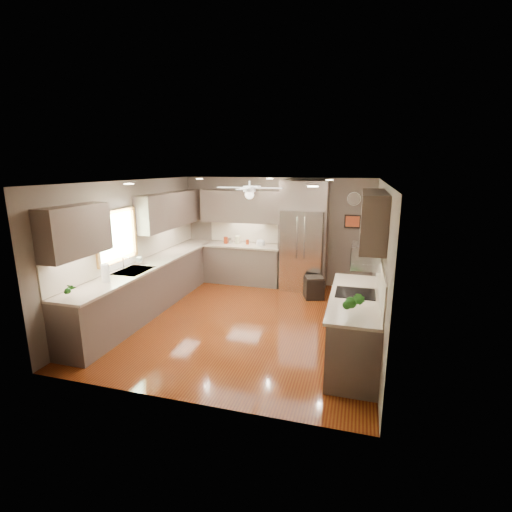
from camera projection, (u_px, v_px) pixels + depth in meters
The scene contains 28 objects.
floor at pixel (245, 320), 6.78m from camera, with size 5.00×5.00×0.00m, color #4E180A.
ceiling at pixel (244, 181), 6.20m from camera, with size 5.00×5.00×0.00m, color white.
wall_back at pixel (276, 231), 8.83m from camera, with size 4.50×4.50×0.00m, color #65584D.
wall_front at pixel (178, 303), 4.15m from camera, with size 4.50×4.50×0.00m, color #65584D.
wall_left at pixel (133, 247), 7.08m from camera, with size 5.00×5.00×0.00m, color #65584D.
wall_right at pixel (379, 263), 5.89m from camera, with size 5.00×5.00×0.00m, color #65584D.
canister_a at pixel (226, 240), 8.92m from camera, with size 0.10×0.10×0.16m, color maroon.
canister_b at pixel (230, 241), 8.91m from camera, with size 0.09×0.09×0.14m, color silver.
canister_c at pixel (238, 240), 8.87m from camera, with size 0.12×0.12×0.20m, color beige.
canister_d at pixel (247, 242), 8.80m from camera, with size 0.08×0.08×0.12m, color maroon.
soap_bottle at pixel (140, 259), 7.02m from camera, with size 0.09×0.09×0.19m, color white.
potted_plant_left at pixel (69, 289), 5.17m from camera, with size 0.14×0.10×0.27m, color #205E1A.
potted_plant_right at pixel (354, 302), 4.57m from camera, with size 0.18×0.15×0.34m, color #205E1A.
bowl at pixel (260, 244), 8.71m from camera, with size 0.22×0.22×0.05m, color beige.
left_run at pixel (153, 284), 7.32m from camera, with size 0.65×4.70×1.45m.
back_run at pixel (244, 263), 8.92m from camera, with size 1.85×0.65×1.45m.
uppers at pixel (219, 213), 7.20m from camera, with size 4.50×4.70×0.95m.
window at pixel (116, 236), 6.54m from camera, with size 0.05×1.12×0.92m.
sink at pixel (133, 272), 6.61m from camera, with size 0.50×0.70×0.32m.
refrigerator at pixel (303, 238), 8.34m from camera, with size 1.06×0.75×2.45m.
right_run at pixel (355, 325), 5.41m from camera, with size 0.70×2.20×1.45m.
microwave at pixel (366, 256), 5.39m from camera, with size 0.43×0.55×0.34m.
ceiling_fan at pixel (249, 191), 6.52m from camera, with size 1.18×1.18×0.32m.
recessed_lights at pixel (249, 181), 6.58m from camera, with size 2.84×3.14×0.01m.
wall_clock at pixel (354, 199), 8.16m from camera, with size 0.30×0.03×0.30m.
framed_print at pixel (353, 221), 8.27m from camera, with size 0.36×0.03×0.30m.
stool at pixel (314, 287), 7.89m from camera, with size 0.49×0.49×0.47m.
paper_towel at pixel (106, 273), 5.92m from camera, with size 0.13×0.13×0.32m.
Camera 1 is at (1.91, -6.03, 2.74)m, focal length 26.00 mm.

